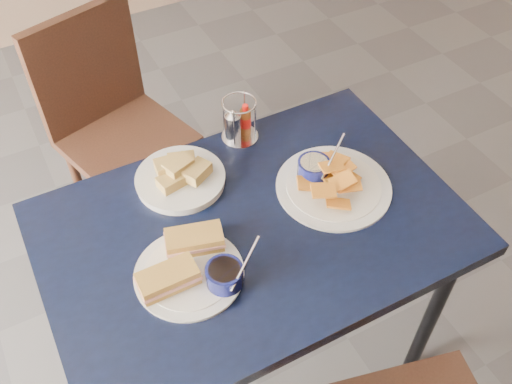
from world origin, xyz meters
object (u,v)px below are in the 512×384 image
dining_table (253,242)px  bread_basket (180,176)px  condiment_caddy (238,123)px  chair_far (116,112)px  plantain_plate (328,180)px  sandwich_plate (192,266)px

dining_table → bread_basket: 0.27m
condiment_caddy → dining_table: bearing=-110.2°
chair_far → plantain_plate: size_ratio=2.82×
chair_far → plantain_plate: chair_far is taller
condiment_caddy → chair_far: bearing=112.2°
dining_table → bread_basket: (-0.11, 0.23, 0.10)m
dining_table → condiment_caddy: 0.36m
dining_table → plantain_plate: (0.25, 0.03, 0.09)m
dining_table → bread_basket: bearing=115.5°
sandwich_plate → bread_basket: bearing=72.7°
chair_far → condiment_caddy: 0.69m
chair_far → plantain_plate: 0.97m
plantain_plate → condiment_caddy: size_ratio=2.34×
sandwich_plate → bread_basket: size_ratio=1.22×
chair_far → bread_basket: size_ratio=3.67×
dining_table → chair_far: bearing=97.6°
chair_far → condiment_caddy: chair_far is taller
dining_table → sandwich_plate: sandwich_plate is taller
sandwich_plate → condiment_caddy: size_ratio=2.19×
dining_table → chair_far: (-0.12, 0.89, -0.16)m
dining_table → plantain_plate: size_ratio=3.42×
plantain_plate → bread_basket: size_ratio=1.30×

